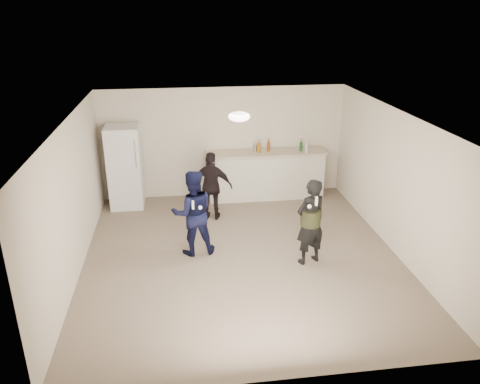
{
  "coord_description": "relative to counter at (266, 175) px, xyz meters",
  "views": [
    {
      "loc": [
        -1.02,
        -7.24,
        4.17
      ],
      "look_at": [
        0.0,
        0.2,
        1.15
      ],
      "focal_mm": 35.0,
      "sensor_mm": 36.0,
      "label": 1
    }
  ],
  "objects": [
    {
      "name": "camo_shorts",
      "position": [
        0.19,
        -3.02,
        0.32
      ],
      "size": [
        0.34,
        0.34,
        0.28
      ],
      "primitive_type": "cylinder",
      "color": "#353C1B",
      "rests_on": "woman"
    },
    {
      "name": "ceiling_dome",
      "position": [
        -0.94,
        -2.37,
        1.93
      ],
      "size": [
        0.36,
        0.36,
        0.16
      ],
      "primitive_type": "ellipsoid",
      "color": "white",
      "rests_on": "ceiling"
    },
    {
      "name": "wall_right",
      "position": [
        1.81,
        -2.67,
        0.72
      ],
      "size": [
        0.0,
        6.0,
        6.0
      ],
      "primitive_type": "plane",
      "rotation": [
        1.57,
        0.0,
        -1.57
      ],
      "color": "beige",
      "rests_on": "floor"
    },
    {
      "name": "counter_top",
      "position": [
        0.0,
        0.0,
        0.55
      ],
      "size": [
        2.68,
        0.64,
        0.04
      ],
      "primitive_type": "cube",
      "color": "beige",
      "rests_on": "counter"
    },
    {
      "name": "spectator",
      "position": [
        -1.32,
        -1.02,
        0.2
      ],
      "size": [
        0.9,
        0.54,
        1.44
      ],
      "primitive_type": "imported",
      "rotation": [
        0.0,
        0.0,
        2.9
      ],
      "color": "black",
      "rests_on": "floor"
    },
    {
      "name": "remote_man",
      "position": [
        -1.76,
        -2.69,
        0.53
      ],
      "size": [
        0.04,
        0.04,
        0.15
      ],
      "primitive_type": "cube",
      "color": "white",
      "rests_on": "man"
    },
    {
      "name": "woman",
      "position": [
        0.19,
        -3.02,
        0.24
      ],
      "size": [
        0.65,
        0.54,
        1.53
      ],
      "primitive_type": "imported",
      "rotation": [
        0.0,
        0.0,
        3.51
      ],
      "color": "black",
      "rests_on": "floor"
    },
    {
      "name": "fridge_handle",
      "position": [
        -2.84,
        -0.44,
        0.78
      ],
      "size": [
        0.02,
        0.02,
        0.6
      ],
      "primitive_type": "cylinder",
      "color": "silver",
      "rests_on": "fridge"
    },
    {
      "name": "nunchuk_woman",
      "position": [
        0.09,
        -3.24,
        0.62
      ],
      "size": [
        0.07,
        0.07,
        0.07
      ],
      "primitive_type": "sphere",
      "color": "white",
      "rests_on": "woman"
    },
    {
      "name": "wall_left",
      "position": [
        -3.69,
        -2.67,
        0.72
      ],
      "size": [
        0.0,
        6.0,
        6.0
      ],
      "primitive_type": "plane",
      "rotation": [
        1.57,
        0.0,
        1.57
      ],
      "color": "beige",
      "rests_on": "floor"
    },
    {
      "name": "counter",
      "position": [
        0.0,
        0.0,
        0.0
      ],
      "size": [
        2.6,
        0.56,
        1.05
      ],
      "primitive_type": "cube",
      "color": "beige",
      "rests_on": "floor"
    },
    {
      "name": "ceiling",
      "position": [
        -0.94,
        -2.67,
        1.98
      ],
      "size": [
        6.0,
        6.0,
        0.0
      ],
      "primitive_type": "plane",
      "rotation": [
        3.14,
        0.0,
        0.0
      ],
      "color": "silver",
      "rests_on": "wall_back"
    },
    {
      "name": "floor",
      "position": [
        -0.94,
        -2.67,
        -0.53
      ],
      "size": [
        6.0,
        6.0,
        0.0
      ],
      "primitive_type": "plane",
      "color": "#6B5B4C",
      "rests_on": "ground"
    },
    {
      "name": "fridge",
      "position": [
        -3.12,
        -0.07,
        0.38
      ],
      "size": [
        0.7,
        0.7,
        1.8
      ],
      "primitive_type": "cube",
      "color": "white",
      "rests_on": "floor"
    },
    {
      "name": "remote_woman",
      "position": [
        0.19,
        -3.27,
        0.72
      ],
      "size": [
        0.04,
        0.04,
        0.15
      ],
      "primitive_type": "cube",
      "color": "white",
      "rests_on": "woman"
    },
    {
      "name": "wall_front",
      "position": [
        -0.94,
        -5.67,
        0.72
      ],
      "size": [
        6.0,
        0.0,
        6.0
      ],
      "primitive_type": "plane",
      "rotation": [
        -1.57,
        0.0,
        0.0
      ],
      "color": "beige",
      "rests_on": "floor"
    },
    {
      "name": "nunchuk_man",
      "position": [
        -1.64,
        -2.66,
        0.45
      ],
      "size": [
        0.07,
        0.07,
        0.07
      ],
      "primitive_type": "sphere",
      "color": "white",
      "rests_on": "man"
    },
    {
      "name": "shaker",
      "position": [
        -0.25,
        0.05,
        0.65
      ],
      "size": [
        0.08,
        0.08,
        0.17
      ],
      "primitive_type": "cylinder",
      "color": "#B3B4B8",
      "rests_on": "counter_top"
    },
    {
      "name": "wall_back",
      "position": [
        -0.94,
        0.33,
        0.72
      ],
      "size": [
        6.0,
        0.0,
        6.0
      ],
      "primitive_type": "plane",
      "rotation": [
        1.57,
        0.0,
        0.0
      ],
      "color": "beige",
      "rests_on": "floor"
    },
    {
      "name": "bottle_cluster",
      "position": [
        0.33,
        -0.04,
        0.67
      ],
      "size": [
        1.12,
        0.29,
        0.21
      ],
      "color": "#164F1F",
      "rests_on": "counter_top"
    },
    {
      "name": "man",
      "position": [
        -1.76,
        -2.41,
        0.25
      ],
      "size": [
        0.81,
        0.66,
        1.56
      ],
      "primitive_type": "imported",
      "rotation": [
        0.0,
        0.0,
        3.24
      ],
      "color": "#101443",
      "rests_on": "floor"
    }
  ]
}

